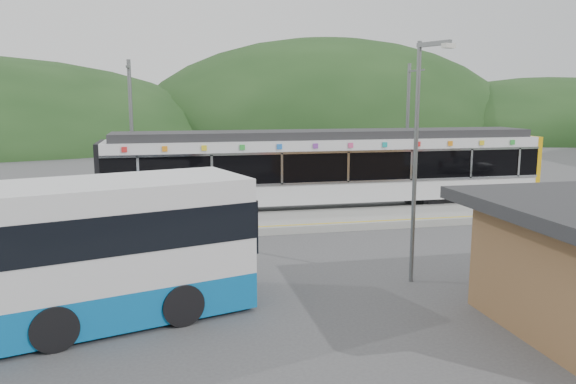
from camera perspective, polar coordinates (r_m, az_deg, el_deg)
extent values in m
plane|color=#4C4C4F|center=(20.44, 3.64, -5.33)|extent=(120.00, 120.00, 0.00)
ellipsoid|color=#1E3D19|center=(76.26, 4.00, 5.58)|extent=(52.00, 39.00, 26.00)
ellipsoid|color=#1E3D19|center=(84.05, 24.64, 5.10)|extent=(44.00, 33.00, 16.00)
cube|color=#9E9E99|center=(23.50, 1.42, -2.97)|extent=(26.00, 3.20, 0.30)
cube|color=yellow|center=(22.24, 2.23, -3.29)|extent=(26.00, 0.10, 0.01)
cube|color=black|center=(25.50, -9.04, -1.75)|extent=(3.20, 2.20, 0.56)
cube|color=black|center=(28.77, 15.55, -0.70)|extent=(3.20, 2.20, 0.56)
cube|color=silver|center=(26.38, 4.03, 0.36)|extent=(20.00, 2.90, 0.92)
cube|color=black|center=(26.22, 4.06, 2.92)|extent=(20.00, 2.96, 1.45)
cube|color=silver|center=(24.89, 5.02, 0.98)|extent=(20.00, 0.05, 0.10)
cube|color=silver|center=(24.72, 5.07, 4.07)|extent=(20.00, 0.05, 0.10)
cube|color=silver|center=(26.13, 4.09, 4.99)|extent=(20.00, 2.90, 0.45)
cube|color=#2D2D30|center=(26.10, 4.10, 5.87)|extent=(19.40, 2.50, 0.36)
cube|color=#E9AC0C|center=(30.69, 22.51, 2.57)|extent=(0.24, 2.92, 3.00)
cube|color=black|center=(25.34, -18.43, 1.48)|extent=(0.20, 2.92, 3.00)
cube|color=silver|center=(23.69, -14.99, 1.91)|extent=(0.10, 0.05, 1.35)
cube|color=silver|center=(23.74, -7.74, 2.16)|extent=(0.10, 0.05, 1.35)
cube|color=silver|center=(24.17, -0.63, 2.38)|extent=(0.10, 0.05, 1.35)
cube|color=silver|center=(24.95, 6.14, 2.55)|extent=(0.10, 0.05, 1.35)
cube|color=silver|center=(26.06, 12.41, 2.67)|extent=(0.10, 0.05, 1.35)
cube|color=silver|center=(27.45, 18.12, 2.76)|extent=(0.10, 0.05, 1.35)
cube|color=silver|center=(28.80, 22.41, 2.81)|extent=(0.10, 0.05, 1.35)
cube|color=red|center=(23.63, -16.30, 4.16)|extent=(0.22, 0.04, 0.22)
cube|color=orange|center=(23.57, -12.41, 4.31)|extent=(0.22, 0.04, 0.22)
cube|color=yellow|center=(23.63, -8.52, 4.44)|extent=(0.22, 0.04, 0.22)
cube|color=green|center=(23.79, -4.66, 4.54)|extent=(0.22, 0.04, 0.22)
cube|color=blue|center=(24.06, -0.87, 4.63)|extent=(0.22, 0.04, 0.22)
cube|color=purple|center=(24.43, 2.82, 4.69)|extent=(0.22, 0.04, 0.22)
cube|color=#E54C8C|center=(24.90, 6.39, 4.74)|extent=(0.22, 0.04, 0.22)
cube|color=#19A5A5|center=(25.45, 9.81, 4.76)|extent=(0.22, 0.04, 0.22)
cube|color=red|center=(26.10, 13.08, 4.77)|extent=(0.22, 0.04, 0.22)
cube|color=orange|center=(26.83, 16.18, 4.76)|extent=(0.22, 0.04, 0.22)
cube|color=yellow|center=(27.63, 19.11, 4.74)|extent=(0.22, 0.04, 0.22)
cube|color=green|center=(28.49, 21.86, 4.71)|extent=(0.22, 0.04, 0.22)
cylinder|color=slate|center=(27.67, -15.58, 5.59)|extent=(0.18, 0.18, 7.00)
cube|color=slate|center=(26.85, -15.97, 12.09)|extent=(0.08, 1.80, 0.08)
cylinder|color=slate|center=(30.33, 12.01, 6.04)|extent=(0.18, 0.18, 7.00)
cube|color=slate|center=(29.58, 12.88, 11.94)|extent=(0.08, 1.80, 0.08)
cylinder|color=black|center=(14.19, -23.30, -10.78)|extent=(1.79, 3.06, 1.00)
cylinder|color=black|center=(14.67, -12.33, -9.53)|extent=(1.79, 3.06, 1.00)
cylinder|color=slate|center=(16.09, 12.79, 2.66)|extent=(0.12, 0.12, 6.75)
cube|color=slate|center=(15.59, 14.05, 14.43)|extent=(0.50, 1.10, 0.12)
cube|color=silver|center=(15.13, 14.92, 14.21)|extent=(0.39, 0.29, 0.12)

